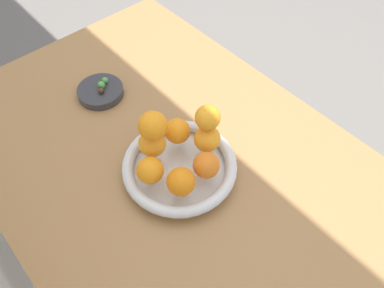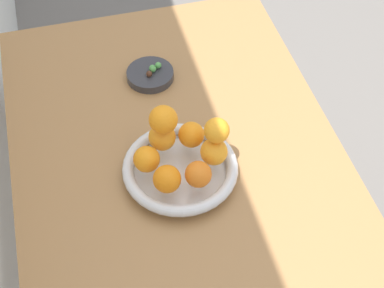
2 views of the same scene
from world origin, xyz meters
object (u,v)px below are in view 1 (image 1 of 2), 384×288
dining_table (167,172)px  candy_ball_3 (100,86)px  candy_ball_0 (105,80)px  orange_3 (150,170)px  fruit_bowl (180,167)px  orange_0 (207,139)px  orange_5 (206,165)px  orange_7 (208,118)px  candy_dish (101,92)px  candy_ball_2 (101,91)px  orange_4 (181,182)px  orange_1 (177,131)px  orange_2 (152,143)px  orange_6 (153,126)px  candy_ball_1 (100,85)px

dining_table → candy_ball_3: bearing=1.0°
candy_ball_0 → orange_3: bearing=163.4°
fruit_bowl → orange_0: orange_0 is taller
orange_5 → orange_7: bearing=-43.5°
candy_dish → orange_3: bearing=167.0°
dining_table → orange_3: 0.19m
orange_5 → candy_ball_2: bearing=4.3°
dining_table → orange_4: size_ratio=18.24×
orange_1 → orange_2: size_ratio=0.96×
candy_ball_2 → orange_6: bearing=175.8°
orange_6 → orange_0: bearing=-123.6°
orange_3 → orange_6: size_ratio=0.93×
orange_1 → candy_dish: bearing=7.6°
candy_ball_0 → candy_ball_2: (-0.03, 0.03, -0.00)m
dining_table → orange_7: orange_7 is taller
orange_6 → candy_ball_1: bearing=-5.9°
orange_1 → orange_2: bearing=82.5°
orange_2 → orange_5: orange_2 is taller
orange_6 → candy_ball_3: orange_6 is taller
orange_2 → candy_ball_0: (0.28, -0.05, -0.04)m
orange_3 → orange_6: bearing=-47.4°
candy_ball_0 → candy_ball_3: 0.02m
fruit_bowl → orange_4: size_ratio=4.28×
orange_1 → orange_7: size_ratio=1.06×
candy_ball_0 → candy_ball_3: bearing=116.1°
candy_dish → candy_ball_3: size_ratio=6.49×
dining_table → candy_ball_3: size_ratio=58.65×
fruit_bowl → candy_dish: fruit_bowl is taller
candy_ball_2 → orange_5: bearing=-175.7°
candy_dish → orange_4: size_ratio=2.02×
candy_ball_1 → orange_7: bearing=-167.4°
orange_2 → candy_ball_3: (0.27, -0.03, -0.04)m
fruit_bowl → candy_ball_2: 0.31m
orange_0 → orange_6: bearing=56.4°
orange_6 → orange_7: (-0.06, -0.10, -0.00)m
orange_0 → candy_ball_3: (0.34, 0.07, -0.04)m
orange_3 → candy_ball_0: bearing=-16.6°
candy_ball_0 → candy_ball_1: (-0.01, 0.02, 0.00)m
orange_7 → candy_ball_0: bearing=9.1°
candy_ball_3 → orange_6: bearing=174.4°
candy_ball_1 → orange_1: bearing=-173.3°
orange_4 → fruit_bowl: bearing=-37.0°
candy_ball_0 → candy_dish: bearing=110.7°
orange_0 → orange_3: size_ratio=1.03×
candy_dish → fruit_bowl: bearing=179.6°
orange_1 → orange_6: orange_6 is taller
orange_6 → candy_ball_1: (0.28, -0.03, -0.10)m
orange_4 → candy_ball_0: size_ratio=3.57×
orange_6 → candy_ball_2: bearing=-4.2°
orange_1 → orange_7: 0.09m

